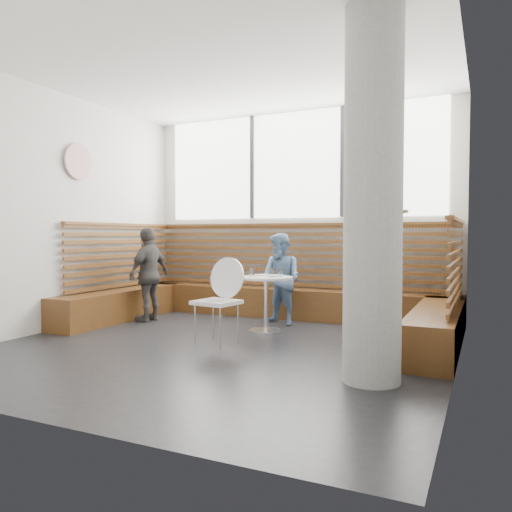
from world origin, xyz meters
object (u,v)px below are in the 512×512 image
at_px(cafe_chair, 220,293).
at_px(child_left, 149,274).
at_px(adult_man, 379,267).
at_px(child_back, 281,279).
at_px(cafe_table, 266,292).
at_px(concrete_column, 373,197).

bearing_deg(cafe_chair, child_left, 161.78).
xyz_separation_m(adult_man, child_back, (-1.47, 0.46, -0.24)).
bearing_deg(adult_man, cafe_table, 81.69).
distance_m(concrete_column, child_left, 4.12).
height_order(cafe_chair, child_back, child_back).
bearing_deg(adult_man, child_left, 78.59).
relative_size(concrete_column, child_back, 2.46).
bearing_deg(child_back, child_left, -145.28).
height_order(cafe_chair, adult_man, adult_man).
relative_size(child_back, child_left, 0.94).
distance_m(cafe_table, adult_man, 1.50).
distance_m(cafe_table, cafe_chair, 0.90).
height_order(concrete_column, cafe_table, concrete_column).
bearing_deg(cafe_chair, cafe_table, 86.37).
bearing_deg(child_back, cafe_table, -68.90).
xyz_separation_m(cafe_chair, adult_man, (1.66, 0.98, 0.30)).
xyz_separation_m(adult_man, child_left, (-3.36, -0.07, -0.20)).
bearing_deg(cafe_chair, adult_man, 40.46).
xyz_separation_m(cafe_table, child_back, (-0.02, 0.57, 0.13)).
height_order(concrete_column, cafe_chair, concrete_column).
xyz_separation_m(concrete_column, cafe_chair, (-1.94, 0.79, -1.00)).
xyz_separation_m(cafe_chair, child_back, (0.19, 1.44, 0.05)).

